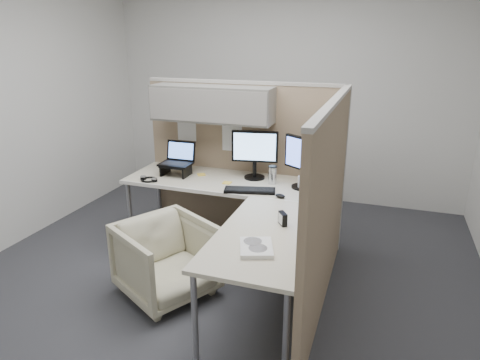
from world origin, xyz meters
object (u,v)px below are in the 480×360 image
(monitor_left, at_px, (255,151))
(keyboard, at_px, (250,190))
(desk, at_px, (238,203))
(office_chair, at_px, (166,256))

(monitor_left, relative_size, keyboard, 1.04)
(desk, xyz_separation_m, office_chair, (-0.45, -0.49, -0.34))
(office_chair, distance_m, monitor_left, 1.30)
(desk, bearing_deg, office_chair, -132.61)
(desk, distance_m, keyboard, 0.20)
(desk, relative_size, office_chair, 2.88)
(keyboard, bearing_deg, desk, -117.41)
(desk, height_order, office_chair, desk)
(office_chair, distance_m, keyboard, 0.92)
(desk, height_order, monitor_left, monitor_left)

